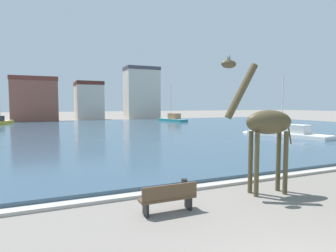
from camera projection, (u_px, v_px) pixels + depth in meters
name	position (u px, v px, depth m)	size (l,w,h in m)	color
harbor_water	(87.00, 132.00, 33.60)	(88.70, 49.32, 0.27)	#334C60
quay_edge_coping	(175.00, 190.00, 10.82)	(88.70, 0.50, 0.12)	#ADA89E
giraffe_statue	(265.00, 125.00, 10.37)	(2.90, 1.02, 5.09)	#4C4228
sailboat_white	(282.00, 134.00, 27.76)	(3.93, 9.46, 6.30)	white
sailboat_teal	(171.00, 119.00, 54.29)	(3.28, 8.61, 7.60)	teal
sailboat_yellow	(0.00, 122.00, 45.21)	(3.92, 8.80, 6.19)	gold
mooring_bollard	(184.00, 185.00, 10.80)	(0.24, 0.24, 0.50)	#232326
park_bench	(169.00, 197.00, 8.64)	(1.80, 0.44, 0.92)	brown
townhouse_narrow_midrow	(35.00, 100.00, 55.53)	(8.58, 5.83, 8.84)	#8E5142
townhouse_wide_warehouse	(89.00, 101.00, 62.73)	(5.69, 8.03, 8.45)	beige
townhouse_end_terrace	(142.00, 93.00, 66.48)	(7.83, 5.18, 12.25)	beige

